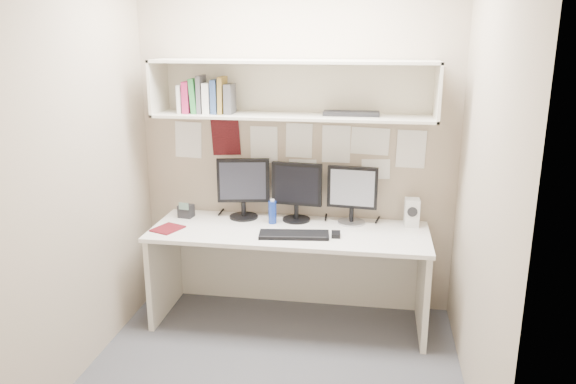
% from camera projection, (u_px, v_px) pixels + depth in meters
% --- Properties ---
extents(floor, '(2.40, 2.00, 0.01)m').
position_uv_depth(floor, '(274.00, 368.00, 3.64)').
color(floor, '#45454A').
rests_on(floor, ground).
extents(wall_back, '(2.40, 0.02, 2.60)m').
position_uv_depth(wall_back, '(297.00, 143.00, 4.24)').
color(wall_back, tan).
rests_on(wall_back, ground).
extents(wall_front, '(2.40, 0.02, 2.60)m').
position_uv_depth(wall_front, '(228.00, 231.00, 2.34)').
color(wall_front, tan).
rests_on(wall_front, ground).
extents(wall_left, '(0.02, 2.00, 2.60)m').
position_uv_depth(wall_left, '(82.00, 167.00, 3.47)').
color(wall_left, tan).
rests_on(wall_left, ground).
extents(wall_right, '(0.02, 2.00, 2.60)m').
position_uv_depth(wall_right, '(485.00, 182.00, 3.10)').
color(wall_right, tan).
rests_on(wall_right, ground).
extents(desk, '(2.00, 0.70, 0.73)m').
position_uv_depth(desk, '(289.00, 276.00, 4.16)').
color(desk, white).
rests_on(desk, floor).
extents(overhead_hutch, '(2.00, 0.38, 0.40)m').
position_uv_depth(overhead_hutch, '(294.00, 88.00, 3.99)').
color(overhead_hutch, beige).
rests_on(overhead_hutch, wall_back).
extents(pinned_papers, '(1.92, 0.01, 0.48)m').
position_uv_depth(pinned_papers, '(296.00, 150.00, 4.25)').
color(pinned_papers, white).
rests_on(pinned_papers, wall_back).
extents(monitor_left, '(0.40, 0.22, 0.46)m').
position_uv_depth(monitor_left, '(243.00, 186.00, 4.26)').
color(monitor_left, black).
rests_on(monitor_left, desk).
extents(monitor_center, '(0.38, 0.21, 0.44)m').
position_uv_depth(monitor_center, '(297.00, 189.00, 4.20)').
color(monitor_center, black).
rests_on(monitor_center, desk).
extents(monitor_right, '(0.37, 0.20, 0.43)m').
position_uv_depth(monitor_right, '(352.00, 192.00, 4.14)').
color(monitor_right, '#A5A5AA').
rests_on(monitor_right, desk).
extents(keyboard, '(0.50, 0.23, 0.02)m').
position_uv_depth(keyboard, '(294.00, 235.00, 3.91)').
color(keyboard, black).
rests_on(keyboard, desk).
extents(mouse, '(0.07, 0.10, 0.03)m').
position_uv_depth(mouse, '(336.00, 234.00, 3.91)').
color(mouse, black).
rests_on(mouse, desk).
extents(speaker, '(0.11, 0.11, 0.21)m').
position_uv_depth(speaker, '(412.00, 212.00, 4.10)').
color(speaker, silver).
rests_on(speaker, desk).
extents(blue_bottle, '(0.06, 0.06, 0.19)m').
position_uv_depth(blue_bottle, '(272.00, 212.00, 4.17)').
color(blue_bottle, navy).
rests_on(blue_bottle, desk).
extents(maroon_notebook, '(0.24, 0.26, 0.01)m').
position_uv_depth(maroon_notebook, '(168.00, 229.00, 4.06)').
color(maroon_notebook, '#5C0F17').
rests_on(maroon_notebook, desk).
extents(desk_phone, '(0.12, 0.11, 0.13)m').
position_uv_depth(desk_phone, '(186.00, 211.00, 4.32)').
color(desk_phone, black).
rests_on(desk_phone, desk).
extents(book_stack, '(0.40, 0.17, 0.27)m').
position_uv_depth(book_stack, '(207.00, 97.00, 4.04)').
color(book_stack, silver).
rests_on(book_stack, overhead_hutch).
extents(hutch_tray, '(0.40, 0.16, 0.03)m').
position_uv_depth(hutch_tray, '(351.00, 113.00, 3.94)').
color(hutch_tray, black).
rests_on(hutch_tray, overhead_hutch).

